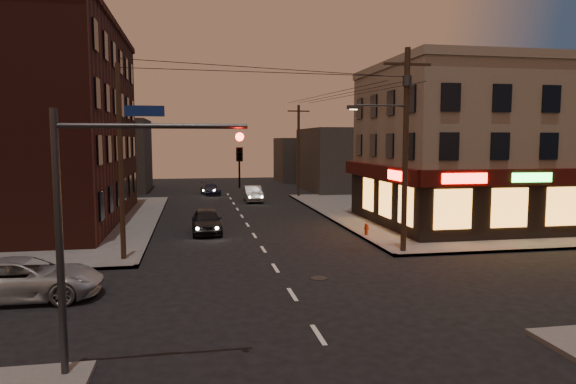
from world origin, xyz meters
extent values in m
plane|color=black|center=(0.00, 0.00, 0.00)|extent=(120.00, 120.00, 0.00)
cube|color=#514F4C|center=(18.00, 19.00, 0.07)|extent=(24.00, 28.00, 0.15)
cube|color=gray|center=(16.00, 13.50, 5.15)|extent=(15.00, 12.00, 10.00)
cube|color=gray|center=(16.00, 13.50, 10.40)|extent=(15.20, 12.20, 0.50)
cube|color=black|center=(16.00, 7.55, 1.85)|extent=(15.12, 0.25, 3.40)
cube|color=black|center=(8.55, 13.50, 1.85)|extent=(0.25, 12.12, 3.40)
cube|color=#3A0D09|center=(16.00, 7.25, 3.65)|extent=(15.60, 0.50, 0.90)
cube|color=#3A0D09|center=(8.25, 13.50, 3.65)|extent=(0.50, 12.60, 0.90)
cube|color=#FF140C|center=(10.70, 6.98, 3.65)|extent=(2.60, 0.06, 0.55)
cube|color=#26FF3F|center=(14.70, 6.98, 3.65)|extent=(2.40, 0.06, 0.50)
cube|color=#FF140C|center=(7.98, 9.70, 3.65)|extent=(0.06, 2.60, 0.55)
cube|color=#FF9D38|center=(15.40, 7.40, 1.95)|extent=(12.40, 0.08, 2.20)
cube|color=#FF9D38|center=(8.40, 12.50, 1.95)|extent=(0.08, 8.40, 2.20)
cube|color=#411B14|center=(-14.50, 19.00, 6.65)|extent=(12.00, 20.00, 13.00)
cube|color=#3F3D3A|center=(14.00, 38.00, 3.50)|extent=(10.00, 12.00, 7.00)
cube|color=#3F3D3A|center=(-13.00, 42.00, 4.00)|extent=(9.00, 10.00, 8.00)
cube|color=#3F3D3A|center=(12.00, 52.00, 3.00)|extent=(8.00, 8.00, 6.00)
cylinder|color=#382619|center=(6.80, 5.80, 5.15)|extent=(0.28, 0.28, 10.00)
cube|color=#382619|center=(6.80, 5.80, 9.35)|extent=(2.40, 0.12, 0.12)
cylinder|color=#333538|center=(6.80, 5.80, 8.55)|extent=(0.44, 0.44, 0.50)
cylinder|color=#333538|center=(5.50, 5.80, 7.35)|extent=(2.60, 0.10, 0.10)
cube|color=#333538|center=(4.10, 5.80, 7.25)|extent=(0.60, 0.25, 0.18)
cube|color=#FFD88C|center=(4.10, 5.80, 7.15)|extent=(0.35, 0.15, 0.04)
cylinder|color=#382619|center=(6.80, 32.00, 4.65)|extent=(0.26, 0.26, 9.00)
cylinder|color=#382619|center=(-6.80, 6.50, 4.65)|extent=(0.24, 0.24, 9.00)
cylinder|color=#333538|center=(-6.60, -5.60, 3.20)|extent=(0.18, 0.18, 6.40)
cylinder|color=#333538|center=(-4.40, -5.60, 6.00)|extent=(4.40, 0.12, 0.12)
imported|color=black|center=(-2.40, -5.60, 5.50)|extent=(0.16, 0.20, 1.00)
sphere|color=#FF0C05|center=(-2.40, -5.72, 5.75)|extent=(0.20, 0.20, 0.20)
cube|color=navy|center=(-4.60, -5.60, 6.35)|extent=(0.90, 0.05, 0.25)
imported|color=#9FA3A7|center=(-9.53, 1.18, 0.75)|extent=(5.39, 2.49, 1.50)
imported|color=black|center=(-2.78, 13.43, 0.76)|extent=(1.83, 4.46, 1.51)
imported|color=slate|center=(1.90, 29.22, 0.73)|extent=(1.55, 4.43, 1.46)
imported|color=#181D31|center=(-1.81, 36.06, 0.61)|extent=(2.18, 4.35, 1.21)
cylinder|color=#9B2F0E|center=(6.40, 10.25, 0.43)|extent=(0.26, 0.26, 0.57)
sphere|color=#9B2F0E|center=(6.40, 10.25, 0.75)|extent=(0.23, 0.23, 0.23)
cylinder|color=#9B2F0E|center=(6.40, 10.25, 0.55)|extent=(0.32, 0.19, 0.11)
cylinder|color=#9B2F0E|center=(6.40, 10.25, 0.55)|extent=(0.19, 0.32, 0.11)
camera|label=1|loc=(-3.50, -18.09, 5.66)|focal=32.00mm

